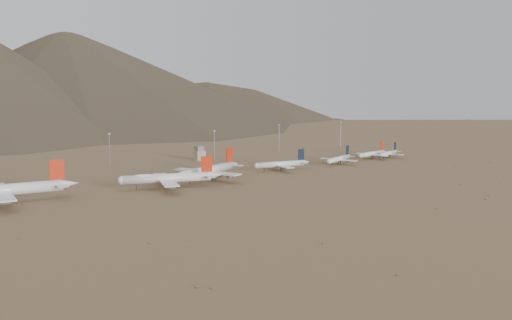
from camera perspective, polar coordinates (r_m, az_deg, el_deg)
ground at (r=366.24m, az=-0.22°, el=-2.46°), size 3000.00×3000.00×0.00m
widebody_west at (r=335.56m, az=-23.98°, el=-2.75°), size 74.63×57.78×22.20m
widebody_centre at (r=354.91m, az=-8.82°, el=-1.79°), size 62.74×49.89×19.32m
widebody_east at (r=382.51m, az=-4.80°, el=-1.02°), size 62.49×50.10×19.62m
narrowbody_a at (r=422.84m, az=2.59°, el=-0.40°), size 46.23×33.73×15.36m
narrowbody_b at (r=460.19m, az=8.34°, el=0.13°), size 40.56×30.38×14.06m
narrowbody_c at (r=498.20m, az=11.58°, el=0.63°), size 41.66×30.45×13.87m
narrowbody_d at (r=508.73m, az=13.17°, el=0.67°), size 36.17×26.97×12.41m
control_tower at (r=481.23m, az=-5.69°, el=0.60°), size 8.00×8.00×12.00m
mast_west at (r=460.36m, az=-14.43°, el=1.18°), size 2.00×0.60×25.70m
mast_centre at (r=474.06m, az=-4.18°, el=1.59°), size 2.00×0.60×25.70m
mast_east at (r=542.60m, az=2.31°, el=2.38°), size 2.00×0.60×25.70m
mast_far_east at (r=590.60m, az=8.47°, el=2.74°), size 2.00×0.60×25.70m
desert_scrub at (r=305.57m, az=11.42°, el=-4.61°), size 421.05×168.18×0.83m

